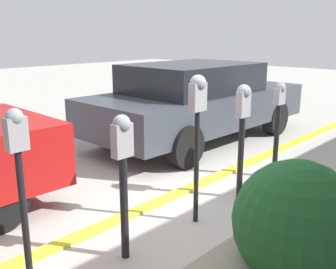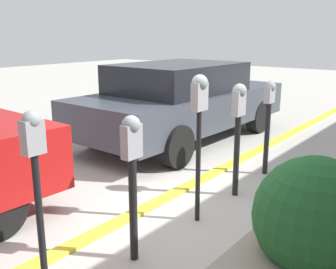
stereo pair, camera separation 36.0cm
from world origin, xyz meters
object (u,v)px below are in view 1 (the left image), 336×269
at_px(parking_meter_middle, 197,112).
at_px(parked_car_middle, 197,100).
at_px(parking_meter_nearest, 19,169).
at_px(parking_meter_second, 123,162).
at_px(planter_box, 293,259).
at_px(parking_meter_fourth, 242,120).
at_px(parking_meter_farthest, 278,113).

bearing_deg(parking_meter_middle, parked_car_middle, 38.89).
relative_size(parking_meter_nearest, parking_meter_second, 1.13).
bearing_deg(planter_box, parking_meter_fourth, 41.72).
bearing_deg(parking_meter_fourth, parking_meter_farthest, 2.17).
height_order(parking_meter_middle, parking_meter_fourth, parking_meter_middle).
bearing_deg(planter_box, parking_meter_second, 98.04).
xyz_separation_m(parking_meter_second, planter_box, (0.21, -1.50, -0.41)).
relative_size(parking_meter_fourth, planter_box, 1.12).
bearing_deg(parking_meter_fourth, parking_meter_nearest, 179.09).
xyz_separation_m(parking_meter_second, parking_meter_farthest, (2.85, 0.02, 0.01)).
height_order(parking_meter_nearest, parking_meter_middle, parking_meter_middle).
xyz_separation_m(parking_meter_middle, parking_meter_fourth, (0.88, 0.01, -0.23)).
bearing_deg(parking_meter_nearest, parking_meter_fourth, -0.91).
relative_size(parking_meter_second, parking_meter_farthest, 0.98).
bearing_deg(parked_car_middle, parking_meter_fourth, -128.56).
height_order(parking_meter_second, parking_meter_middle, parking_meter_middle).
xyz_separation_m(parking_meter_fourth, parking_meter_farthest, (0.97, 0.04, -0.07)).
height_order(parking_meter_middle, parking_meter_farthest, parking_meter_middle).
distance_m(parking_meter_nearest, parking_meter_second, 0.93).
relative_size(parking_meter_second, parking_meter_middle, 0.84).
distance_m(parking_meter_fourth, parking_meter_farthest, 0.98).
distance_m(parking_meter_nearest, parking_meter_farthest, 3.77).
bearing_deg(parking_meter_second, parking_meter_farthest, 0.48).
bearing_deg(parking_meter_nearest, planter_box, -53.66).
xyz_separation_m(parking_meter_nearest, parking_meter_middle, (1.91, -0.06, 0.14)).
bearing_deg(parking_meter_farthest, parking_meter_fourth, -177.83).
bearing_deg(parked_car_middle, planter_box, -132.39).
bearing_deg(parking_meter_second, parked_car_middle, 30.10).
bearing_deg(planter_box, parked_car_middle, 46.46).
relative_size(parking_meter_nearest, parking_meter_fourth, 1.06).
distance_m(parking_meter_farthest, planter_box, 3.08).
relative_size(parking_meter_second, parked_car_middle, 0.29).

